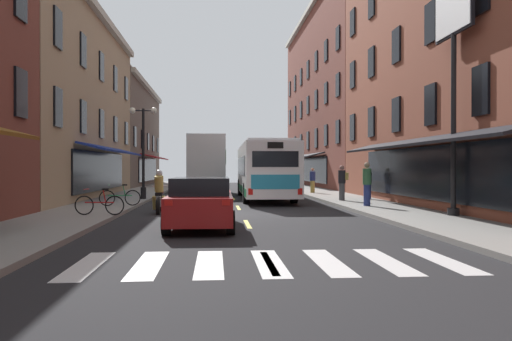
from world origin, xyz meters
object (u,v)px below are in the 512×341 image
Objects in this scene: sedan_near at (201,202)px; sedan_mid at (211,180)px; billboard_sign at (454,41)px; motorcycle_rider at (159,195)px; bicycle_mid at (100,204)px; pedestrian_near at (342,182)px; street_lamp_twin at (143,148)px; box_truck at (207,164)px; pedestrian_far at (313,180)px; transit_bus at (264,170)px; pedestrian_mid at (368,183)px; bicycle_near at (120,197)px; pedestrian_rear at (367,183)px.

sedan_near reaches higher than sedan_mid.
motorcycle_rider is at bearing 162.24° from billboard_sign.
bicycle_mid is 12.40m from pedestrian_near.
box_truck is at bearing 68.86° from street_lamp_twin.
pedestrian_far reaches higher than sedan_near.
transit_bus reaches higher than sedan_near.
street_lamp_twin is (0.24, 8.97, 2.26)m from bicycle_mid.
sedan_near is at bearing 157.66° from pedestrian_near.
transit_bus is at bearing 56.34° from pedestrian_near.
box_truck is 4.36× the size of pedestrian_mid.
pedestrian_far reaches higher than bicycle_mid.
motorcycle_rider is at bearing -77.17° from street_lamp_twin.
billboard_sign is 4.91× the size of pedestrian_far.
street_lamp_twin is at bearing 90.89° from pedestrian_near.
sedan_mid is at bearing 88.85° from box_truck.
billboard_sign is 4.56× the size of bicycle_near.
pedestrian_near is (3.54, -3.58, -0.58)m from transit_bus.
bicycle_mid is (-1.77, -2.25, -0.21)m from motorcycle_rider.
sedan_mid is at bearing 30.06° from pedestrian_near.
pedestrian_rear is (6.98, -13.56, -0.87)m from box_truck.
bicycle_near is 1.08× the size of pedestrian_far.
pedestrian_far is at bearing 49.12° from transit_bus.
transit_bus is 1.72× the size of box_truck.
billboard_sign is at bearing -73.29° from sedan_mid.
pedestrian_far is (6.80, -2.29, -1.01)m from box_truck.
motorcycle_rider is 1.31× the size of pedestrian_far.
pedestrian_far is at bearing -18.59° from box_truck.
pedestrian_near is 1.76m from pedestrian_mid.
sedan_mid is 27.31m from bicycle_mid.
street_lamp_twin is (-3.10, -8.02, 0.80)m from box_truck.
pedestrian_mid is (11.73, 7.88, 0.45)m from bicycle_mid.
pedestrian_near is (10.17, 7.07, 0.55)m from bicycle_mid.
sedan_near is 4.48m from bicycle_mid.
transit_bus is 8.13m from pedestrian_rear.
bicycle_mid is (0.09, -4.28, 0.00)m from bicycle_near.
pedestrian_mid is (8.39, -9.11, -1.01)m from box_truck.
sedan_near reaches higher than bicycle_mid.
street_lamp_twin reaches higher than motorcycle_rider.
bicycle_mid is (-11.98, 1.02, -5.54)m from billboard_sign.
pedestrian_near is 0.37× the size of street_lamp_twin.
bicycle_near is (-3.63, -22.81, -0.19)m from sedan_mid.
bicycle_mid is 1.08× the size of pedestrian_far.
sedan_near is at bearing -168.31° from billboard_sign.
box_truck is 1.54× the size of sedan_mid.
box_truck is 10.18m from sedan_mid.
box_truck is 4.09× the size of bicycle_near.
pedestrian_rear reaches higher than bicycle_near.
pedestrian_far is (-0.03, 7.63, -0.11)m from pedestrian_near.
street_lamp_twin is at bearing 139.61° from billboard_sign.
pedestrian_rear is at bearing -165.90° from pedestrian_near.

